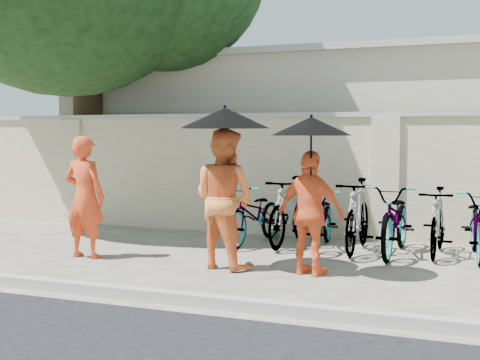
% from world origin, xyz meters
% --- Properties ---
extents(ground, '(80.00, 80.00, 0.00)m').
position_xyz_m(ground, '(0.00, 0.00, 0.00)').
color(ground, '#AA9F8B').
extents(kerb, '(40.00, 0.16, 0.12)m').
position_xyz_m(kerb, '(0.00, -1.70, 0.06)').
color(kerb, '#A0A197').
rests_on(kerb, ground).
extents(compound_wall, '(20.00, 0.30, 2.00)m').
position_xyz_m(compound_wall, '(1.00, 3.20, 1.00)').
color(compound_wall, beige).
rests_on(compound_wall, ground).
extents(building_behind, '(14.00, 6.00, 3.20)m').
position_xyz_m(building_behind, '(2.00, 7.00, 1.60)').
color(building_behind, '#BAB6AA').
rests_on(building_behind, ground).
extents(monk_left, '(0.63, 0.43, 1.70)m').
position_xyz_m(monk_left, '(-1.64, 0.09, 0.85)').
color(monk_left, '#F4461C').
rests_on(monk_left, ground).
extents(monk_center, '(1.02, 0.89, 1.80)m').
position_xyz_m(monk_center, '(0.43, 0.17, 0.90)').
color(monk_center, orange).
rests_on(monk_center, ground).
extents(parasol_center, '(1.15, 1.15, 1.04)m').
position_xyz_m(parasol_center, '(0.48, 0.09, 1.93)').
color(parasol_center, black).
rests_on(parasol_center, ground).
extents(monk_right, '(0.96, 0.60, 1.53)m').
position_xyz_m(monk_right, '(1.59, 0.14, 0.76)').
color(monk_right, orange).
rests_on(monk_right, ground).
extents(parasol_right, '(0.98, 0.98, 1.07)m').
position_xyz_m(parasol_right, '(1.61, 0.06, 1.82)').
color(parasol_right, black).
rests_on(parasol_right, ground).
extents(bike_0, '(0.81, 1.84, 0.94)m').
position_xyz_m(bike_0, '(0.14, 2.07, 0.47)').
color(bike_0, '#B2B2B2').
rests_on(bike_0, ground).
extents(bike_1, '(0.56, 1.79, 1.07)m').
position_xyz_m(bike_1, '(0.70, 2.12, 0.53)').
color(bike_1, '#B2B2B2').
rests_on(bike_1, ground).
extents(bike_2, '(0.81, 1.81, 0.92)m').
position_xyz_m(bike_2, '(1.25, 2.03, 0.46)').
color(bike_2, '#B2B2B2').
rests_on(bike_2, ground).
extents(bike_3, '(0.58, 1.81, 1.08)m').
position_xyz_m(bike_3, '(1.80, 1.91, 0.54)').
color(bike_3, '#B2B2B2').
rests_on(bike_3, ground).
extents(bike_4, '(0.68, 1.95, 1.02)m').
position_xyz_m(bike_4, '(2.35, 1.90, 0.51)').
color(bike_4, '#B2B2B2').
rests_on(bike_4, ground).
extents(bike_5, '(0.46, 1.62, 0.97)m').
position_xyz_m(bike_5, '(2.91, 2.04, 0.48)').
color(bike_5, '#B2B2B2').
rests_on(bike_5, ground).
extents(bike_6, '(0.85, 1.92, 0.98)m').
position_xyz_m(bike_6, '(3.46, 2.02, 0.49)').
color(bike_6, '#B2B2B2').
rests_on(bike_6, ground).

